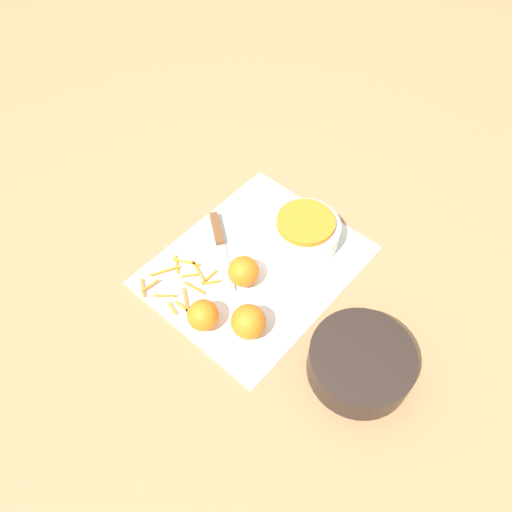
{
  "coord_description": "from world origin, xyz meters",
  "views": [
    {
      "loc": [
        0.5,
        0.43,
        0.93
      ],
      "look_at": [
        0.0,
        0.0,
        0.04
      ],
      "focal_mm": 35.0,
      "sensor_mm": 36.0,
      "label": 1
    }
  ],
  "objects_px": {
    "orange_back": "(203,315)",
    "bowl_dark": "(360,362)",
    "bowl_speckled": "(305,230)",
    "orange_left": "(244,271)",
    "knife": "(219,237)",
    "orange_right": "(249,322)"
  },
  "relations": [
    {
      "from": "orange_right",
      "to": "orange_back",
      "type": "distance_m",
      "value": 0.09
    },
    {
      "from": "bowl_speckled",
      "to": "orange_left",
      "type": "bearing_deg",
      "value": -9.35
    },
    {
      "from": "bowl_speckled",
      "to": "bowl_dark",
      "type": "bearing_deg",
      "value": 56.51
    },
    {
      "from": "bowl_dark",
      "to": "orange_left",
      "type": "bearing_deg",
      "value": -91.34
    },
    {
      "from": "orange_left",
      "to": "orange_right",
      "type": "distance_m",
      "value": 0.13
    },
    {
      "from": "bowl_speckled",
      "to": "orange_back",
      "type": "xyz_separation_m",
      "value": [
        0.31,
        -0.02,
        -0.0
      ]
    },
    {
      "from": "orange_left",
      "to": "orange_back",
      "type": "xyz_separation_m",
      "value": [
        0.13,
        0.01,
        -0.0
      ]
    },
    {
      "from": "orange_left",
      "to": "orange_right",
      "type": "bearing_deg",
      "value": 46.67
    },
    {
      "from": "orange_back",
      "to": "bowl_dark",
      "type": "bearing_deg",
      "value": 113.0
    },
    {
      "from": "bowl_speckled",
      "to": "bowl_dark",
      "type": "height_order",
      "value": "bowl_speckled"
    },
    {
      "from": "bowl_dark",
      "to": "bowl_speckled",
      "type": "bearing_deg",
      "value": -123.49
    },
    {
      "from": "bowl_dark",
      "to": "knife",
      "type": "relative_size",
      "value": 1.06
    },
    {
      "from": "bowl_speckled",
      "to": "bowl_dark",
      "type": "distance_m",
      "value": 0.34
    },
    {
      "from": "knife",
      "to": "orange_left",
      "type": "height_order",
      "value": "orange_left"
    },
    {
      "from": "orange_back",
      "to": "orange_left",
      "type": "bearing_deg",
      "value": -175.72
    },
    {
      "from": "orange_right",
      "to": "orange_back",
      "type": "xyz_separation_m",
      "value": [
        0.05,
        -0.08,
        -0.0
      ]
    },
    {
      "from": "bowl_dark",
      "to": "orange_back",
      "type": "xyz_separation_m",
      "value": [
        0.13,
        -0.3,
        0.0
      ]
    },
    {
      "from": "knife",
      "to": "orange_back",
      "type": "height_order",
      "value": "orange_back"
    },
    {
      "from": "bowl_dark",
      "to": "orange_left",
      "type": "xyz_separation_m",
      "value": [
        -0.01,
        -0.31,
        0.01
      ]
    },
    {
      "from": "bowl_speckled",
      "to": "knife",
      "type": "relative_size",
      "value": 0.84
    },
    {
      "from": "bowl_speckled",
      "to": "knife",
      "type": "distance_m",
      "value": 0.2
    },
    {
      "from": "orange_back",
      "to": "orange_right",
      "type": "bearing_deg",
      "value": 120.8
    }
  ]
}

